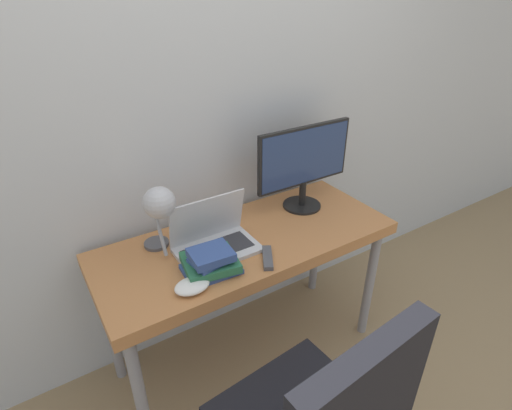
# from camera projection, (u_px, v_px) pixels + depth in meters

# --- Properties ---
(ground_plane) EXTENTS (12.00, 12.00, 0.00)m
(ground_plane) POSITION_uv_depth(u_px,v_px,m) (278.00, 389.00, 2.03)
(ground_plane) COLOR #937A56
(wall_back) EXTENTS (8.00, 0.05, 2.60)m
(wall_back) POSITION_uv_depth(u_px,v_px,m) (207.00, 107.00, 1.88)
(wall_back) COLOR silver
(wall_back) RESTS_ON ground_plane
(desk) EXTENTS (1.42, 0.58, 0.76)m
(desk) POSITION_uv_depth(u_px,v_px,m) (247.00, 251.00, 1.91)
(desk) COLOR #B77542
(desk) RESTS_ON ground_plane
(laptop) EXTENTS (0.36, 0.23, 0.24)m
(laptop) POSITION_uv_depth(u_px,v_px,m) (214.00, 239.00, 1.77)
(laptop) COLOR silver
(laptop) RESTS_ON desk
(monitor) EXTENTS (0.55, 0.20, 0.44)m
(monitor) POSITION_uv_depth(u_px,v_px,m) (304.00, 162.00, 2.02)
(monitor) COLOR black
(monitor) RESTS_ON desk
(desk_lamp) EXTENTS (0.13, 0.24, 0.34)m
(desk_lamp) POSITION_uv_depth(u_px,v_px,m) (159.00, 207.00, 1.62)
(desk_lamp) COLOR #4C4C51
(desk_lamp) RESTS_ON desk
(book_stack) EXTENTS (0.25, 0.23, 0.11)m
(book_stack) POSITION_uv_depth(u_px,v_px,m) (211.00, 262.00, 1.63)
(book_stack) COLOR #334C8C
(book_stack) RESTS_ON desk
(tv_remote) EXTENTS (0.11, 0.16, 0.02)m
(tv_remote) POSITION_uv_depth(u_px,v_px,m) (268.00, 258.00, 1.72)
(tv_remote) COLOR #4C4C51
(tv_remote) RESTS_ON desk
(game_controller) EXTENTS (0.14, 0.10, 0.04)m
(game_controller) POSITION_uv_depth(u_px,v_px,m) (192.00, 286.00, 1.55)
(game_controller) COLOR white
(game_controller) RESTS_ON desk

